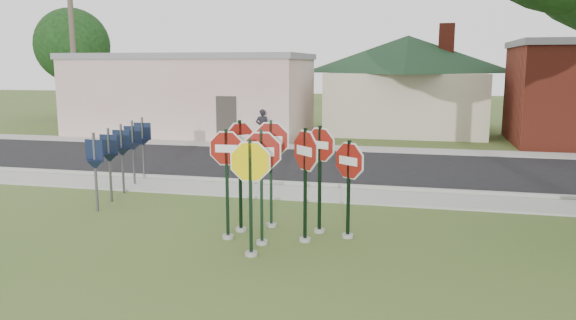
% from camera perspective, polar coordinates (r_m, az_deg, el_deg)
% --- Properties ---
extents(ground, '(120.00, 120.00, 0.00)m').
position_cam_1_polar(ground, '(10.80, -2.82, -10.15)').
color(ground, '#3E5821').
rests_on(ground, ground).
extents(sidewalk_near, '(60.00, 1.60, 0.06)m').
position_cam_1_polar(sidewalk_near, '(15.93, 2.72, -3.49)').
color(sidewalk_near, '#999991').
rests_on(sidewalk_near, ground).
extents(road, '(60.00, 7.00, 0.04)m').
position_cam_1_polar(road, '(20.28, 5.09, -0.67)').
color(road, black).
rests_on(road, ground).
extents(sidewalk_far, '(60.00, 1.60, 0.06)m').
position_cam_1_polar(sidewalk_far, '(24.49, 6.56, 1.12)').
color(sidewalk_far, '#999991').
rests_on(sidewalk_far, ground).
extents(curb, '(60.00, 0.20, 0.14)m').
position_cam_1_polar(curb, '(16.88, 3.35, -2.60)').
color(curb, '#999991').
rests_on(curb, ground).
extents(stop_sign_center, '(1.11, 0.24, 2.50)m').
position_cam_1_polar(stop_sign_center, '(11.33, -2.72, -1.05)').
color(stop_sign_center, gray).
rests_on(stop_sign_center, ground).
extents(stop_sign_yellow, '(1.08, 0.24, 2.39)m').
position_cam_1_polar(stop_sign_yellow, '(10.67, -3.83, -2.26)').
color(stop_sign_yellow, gray).
rests_on(stop_sign_yellow, ground).
extents(stop_sign_left, '(1.01, 0.24, 2.45)m').
position_cam_1_polar(stop_sign_left, '(11.77, -6.23, -0.98)').
color(stop_sign_left, gray).
rests_on(stop_sign_left, ground).
extents(stop_sign_right, '(0.84, 0.84, 2.51)m').
position_cam_1_polar(stop_sign_right, '(11.49, 1.77, -0.82)').
color(stop_sign_right, gray).
rests_on(stop_sign_right, ground).
extents(stop_sign_back_right, '(0.93, 0.46, 2.47)m').
position_cam_1_polar(stop_sign_back_right, '(12.15, 3.25, -0.51)').
color(stop_sign_back_right, gray).
rests_on(stop_sign_back_right, ground).
extents(stop_sign_back_left, '(1.11, 0.24, 2.56)m').
position_cam_1_polar(stop_sign_back_left, '(12.55, -1.74, 0.22)').
color(stop_sign_back_left, gray).
rests_on(stop_sign_back_left, ground).
extents(stop_sign_far_right, '(0.90, 0.63, 2.21)m').
position_cam_1_polar(stop_sign_far_right, '(11.86, 6.19, -1.68)').
color(stop_sign_far_right, gray).
rests_on(stop_sign_far_right, ground).
extents(stop_sign_far_left, '(0.60, 0.80, 2.57)m').
position_cam_1_polar(stop_sign_far_left, '(12.25, -4.90, -0.14)').
color(stop_sign_far_left, gray).
rests_on(stop_sign_far_left, ground).
extents(route_sign_row, '(1.43, 4.63, 2.00)m').
position_cam_1_polar(route_sign_row, '(16.65, -16.51, 0.88)').
color(route_sign_row, '#59595E').
rests_on(route_sign_row, ground).
extents(building_stucco, '(12.20, 6.20, 4.20)m').
position_cam_1_polar(building_stucco, '(30.21, -9.78, 6.71)').
color(building_stucco, silver).
rests_on(building_stucco, ground).
extents(building_house, '(11.60, 11.60, 6.20)m').
position_cam_1_polar(building_house, '(31.76, 12.04, 9.48)').
color(building_house, '#B8AE92').
rests_on(building_house, ground).
extents(utility_pole_near, '(2.20, 0.26, 9.50)m').
position_cam_1_polar(utility_pole_near, '(30.14, -21.06, 11.56)').
color(utility_pole_near, '#4E3F34').
rests_on(utility_pole_near, ground).
extents(bg_tree_left, '(4.90, 4.90, 7.35)m').
position_cam_1_polar(bg_tree_left, '(40.78, -21.07, 10.79)').
color(bg_tree_left, black).
rests_on(bg_tree_left, ground).
extents(pedestrian, '(0.69, 0.56, 1.63)m').
position_cam_1_polar(pedestrian, '(25.15, -2.62, 3.34)').
color(pedestrian, black).
rests_on(pedestrian, sidewalk_far).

